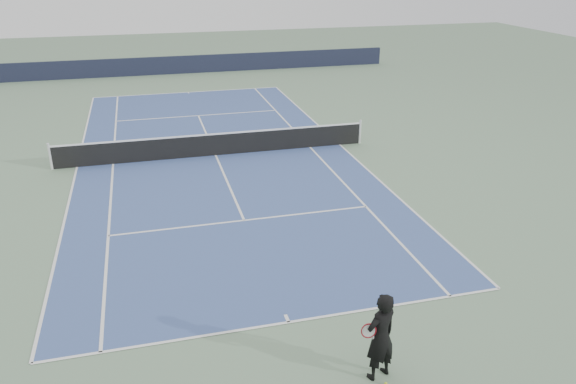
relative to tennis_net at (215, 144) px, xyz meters
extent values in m
plane|color=slate|center=(0.00, 0.00, -0.50)|extent=(80.00, 80.00, 0.00)
cube|color=#3A528B|center=(0.00, 0.00, -0.50)|extent=(10.97, 23.77, 0.01)
cylinder|color=silver|center=(-6.40, 0.00, 0.03)|extent=(0.10, 0.10, 1.07)
cylinder|color=silver|center=(6.40, 0.00, 0.03)|extent=(0.10, 0.10, 1.07)
cube|color=black|center=(0.00, 0.00, -0.04)|extent=(12.80, 0.03, 0.90)
cube|color=white|center=(0.00, 0.00, 0.43)|extent=(12.80, 0.04, 0.06)
cube|color=black|center=(0.00, 17.88, 0.10)|extent=(30.00, 0.25, 1.20)
imported|color=black|center=(1.27, -14.02, 0.45)|extent=(0.85, 0.73, 1.91)
torus|color=maroon|center=(0.99, -14.07, 0.68)|extent=(0.34, 0.18, 0.36)
cylinder|color=white|center=(0.99, -14.07, 0.68)|extent=(0.29, 0.14, 0.32)
cylinder|color=white|center=(1.11, -14.04, 0.42)|extent=(0.08, 0.13, 0.27)
sphere|color=#D3E72F|center=(1.32, -14.31, -0.47)|extent=(0.06, 0.06, 0.06)
camera|label=1|loc=(-2.72, -22.13, 7.28)|focal=35.00mm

